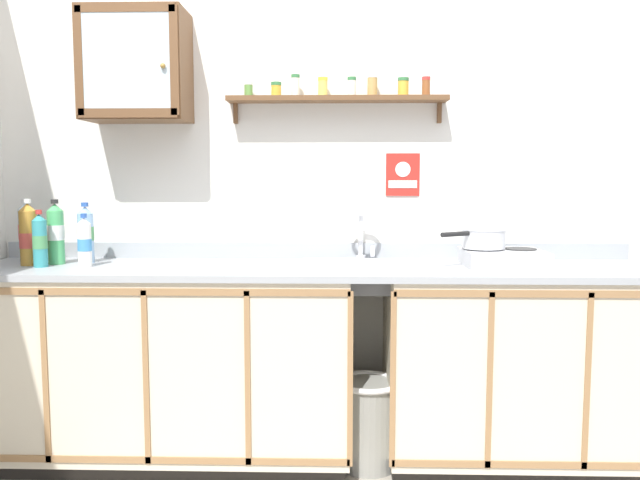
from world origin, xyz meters
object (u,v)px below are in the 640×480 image
bottle_soda_green_1 (56,233)px  bottle_water_blue_2 (86,234)px  bottle_juice_amber_5 (28,235)px  sink (359,270)px  bottle_opaque_white_4 (85,243)px  bottle_detergent_teal_0 (40,241)px  hot_plate_stove (503,258)px  bottle_water_clear_3 (26,232)px  trash_bin (368,421)px  wall_cabinet (136,66)px  warning_sign (403,175)px  saucepan (483,238)px

bottle_soda_green_1 → bottle_water_blue_2: size_ratio=1.06×
bottle_soda_green_1 → bottle_juice_amber_5: bearing=-161.4°
sink → bottle_opaque_white_4: sink is taller
bottle_soda_green_1 → bottle_opaque_white_4: bottle_soda_green_1 is taller
bottle_detergent_teal_0 → bottle_soda_green_1: size_ratio=0.86×
hot_plate_stove → bottle_water_clear_3: bearing=178.3°
hot_plate_stove → bottle_soda_green_1: 2.12m
bottle_detergent_teal_0 → bottle_soda_green_1: (0.03, 0.10, 0.02)m
bottle_water_clear_3 → trash_bin: 1.88m
bottle_soda_green_1 → bottle_juice_amber_5: (-0.11, -0.04, -0.01)m
bottle_detergent_teal_0 → wall_cabinet: bearing=28.1°
hot_plate_stove → warning_sign: (-0.45, 0.26, 0.39)m
bottle_detergent_teal_0 → trash_bin: bottle_detergent_teal_0 is taller
trash_bin → bottle_soda_green_1: bearing=176.4°
sink → warning_sign: size_ratio=2.56×
warning_sign → trash_bin: 1.21m
sink → bottle_soda_green_1: 1.45m
sink → bottle_water_clear_3: bottle_water_clear_3 is taller
bottle_detergent_teal_0 → bottle_water_clear_3: bearing=131.4°
bottle_soda_green_1 → bottle_juice_amber_5: bottle_juice_amber_5 is taller
bottle_soda_green_1 → warning_sign: size_ratio=1.45×
bottle_detergent_teal_0 → saucepan: bearing=3.3°
bottle_water_clear_3 → saucepan: bearing=-1.2°
warning_sign → trash_bin: warning_sign is taller
saucepan → bottle_juice_amber_5: 2.14m
hot_plate_stove → bottle_water_clear_3: bottle_water_clear_3 is taller
bottle_soda_green_1 → bottle_water_clear_3: bearing=159.4°
bottle_detergent_teal_0 → bottle_juice_amber_5: size_ratio=0.85×
bottle_water_blue_2 → trash_bin: bottle_water_blue_2 is taller
bottle_juice_amber_5 → bottle_opaque_white_4: bearing=-9.6°
bottle_juice_amber_5 → warning_sign: bearing=9.3°
bottle_water_blue_2 → bottle_juice_amber_5: size_ratio=0.94×
bottle_juice_amber_5 → wall_cabinet: wall_cabinet is taller
sink → bottle_juice_amber_5: bearing=-178.7°
bottle_juice_amber_5 → wall_cabinet: bearing=17.5°
saucepan → trash_bin: size_ratio=0.79×
bottle_water_blue_2 → trash_bin: bearing=-5.9°
sink → bottle_opaque_white_4: 1.28m
sink → bottle_opaque_white_4: size_ratio=2.20×
trash_bin → hot_plate_stove: bearing=8.1°
warning_sign → bottle_opaque_white_4: bearing=-167.2°
saucepan → trash_bin: saucepan is taller
sink → bottle_detergent_teal_0: size_ratio=2.06×
bottle_soda_green_1 → trash_bin: bottle_soda_green_1 is taller
bottle_opaque_white_4 → warning_sign: 1.57m
sink → hot_plate_stove: sink is taller
sink → bottle_detergent_teal_0: (-1.47, -0.10, 0.14)m
sink → wall_cabinet: wall_cabinet is taller
hot_plate_stove → saucepan: saucepan is taller
bottle_detergent_teal_0 → bottle_opaque_white_4: bottle_detergent_teal_0 is taller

